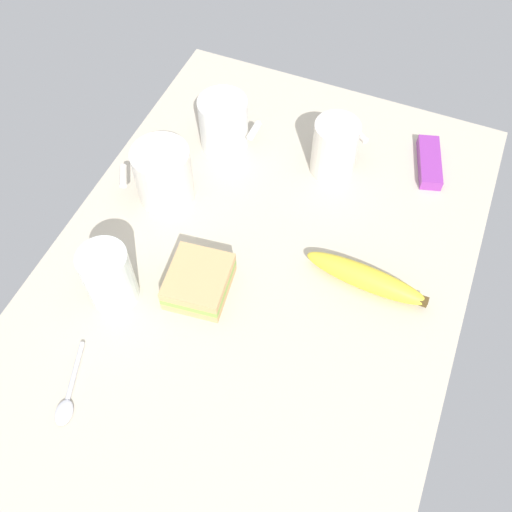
{
  "coord_description": "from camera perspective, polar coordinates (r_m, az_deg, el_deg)",
  "views": [
    {
      "loc": [
        44.33,
        18.29,
        77.98
      ],
      "look_at": [
        0.0,
        0.0,
        5.0
      ],
      "focal_mm": 40.13,
      "sensor_mm": 36.0,
      "label": 1
    }
  ],
  "objects": [
    {
      "name": "coffee_mug_milky",
      "position": [
        0.99,
        7.86,
        10.67
      ],
      "size": [
        9.48,
        8.71,
        10.34
      ],
      "color": "silver",
      "rests_on": "tabletop"
    },
    {
      "name": "coffee_mug_spare",
      "position": [
        0.96,
        -9.24,
        8.08
      ],
      "size": [
        10.05,
        11.92,
        10.23
      ],
      "color": "silver",
      "rests_on": "tabletop"
    },
    {
      "name": "banana",
      "position": [
        0.88,
        10.9,
        -2.16
      ],
      "size": [
        5.07,
        19.45,
        3.73
      ],
      "color": "yellow",
      "rests_on": "tabletop"
    },
    {
      "name": "spoon",
      "position": [
        0.84,
        -18.2,
        -13.14
      ],
      "size": [
        11.93,
        5.22,
        0.8
      ],
      "color": "silver",
      "rests_on": "tabletop"
    },
    {
      "name": "snack_bar",
      "position": [
        1.06,
        16.9,
        8.94
      ],
      "size": [
        11.85,
        6.63,
        2.0
      ],
      "primitive_type": "cube",
      "rotation": [
        0.0,
        0.0,
        0.28
      ],
      "color": "purple",
      "rests_on": "tabletop"
    },
    {
      "name": "tabletop",
      "position": [
        0.91,
        0.0,
        -1.39
      ],
      "size": [
        90.0,
        64.0,
        2.0
      ],
      "primitive_type": "cube",
      "color": "#BCB29E",
      "rests_on": "ground"
    },
    {
      "name": "glass_of_milk",
      "position": [
        0.86,
        -14.4,
        -2.15
      ],
      "size": [
        7.26,
        7.26,
        10.46
      ],
      "color": "silver",
      "rests_on": "tabletop"
    },
    {
      "name": "sandwich_main",
      "position": [
        0.86,
        -5.72,
        -2.54
      ],
      "size": [
        10.83,
        9.97,
        4.4
      ],
      "color": "tan",
      "rests_on": "tabletop"
    },
    {
      "name": "coffee_mug_black",
      "position": [
        1.03,
        -3.24,
        13.11
      ],
      "size": [
        8.58,
        10.74,
        9.85
      ],
      "color": "white",
      "rests_on": "tabletop"
    }
  ]
}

